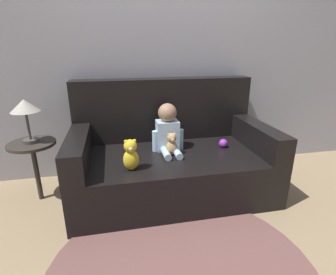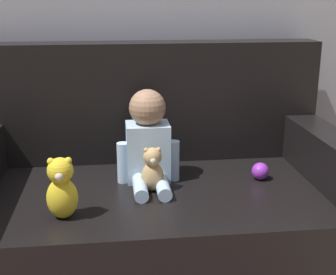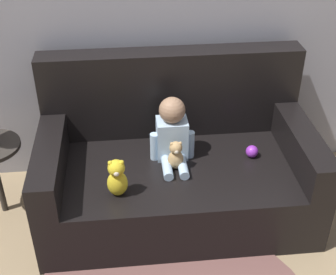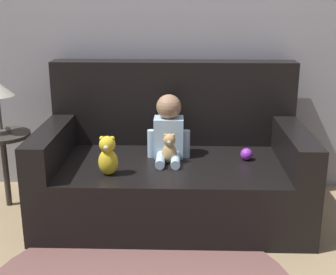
# 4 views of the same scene
# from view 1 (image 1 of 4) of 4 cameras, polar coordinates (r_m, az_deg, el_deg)

# --- Properties ---
(ground_plane) EXTENTS (12.00, 12.00, 0.00)m
(ground_plane) POSITION_cam_1_polar(r_m,az_deg,el_deg) (2.49, 0.85, -11.59)
(ground_plane) COLOR #9E8460
(wall_back) EXTENTS (8.00, 0.05, 2.60)m
(wall_back) POSITION_cam_1_polar(r_m,az_deg,el_deg) (2.69, -1.80, 19.76)
(wall_back) COLOR #93939E
(wall_back) RESTS_ON ground_plane
(couch) EXTENTS (1.72, 0.96, 0.99)m
(couch) POSITION_cam_1_polar(r_m,az_deg,el_deg) (2.41, 0.48, -4.08)
(couch) COLOR black
(couch) RESTS_ON ground_plane
(person_baby) EXTENTS (0.28, 0.35, 0.42)m
(person_baby) POSITION_cam_1_polar(r_m,az_deg,el_deg) (2.31, -0.04, 1.53)
(person_baby) COLOR silver
(person_baby) RESTS_ON couch
(teddy_bear_brown) EXTENTS (0.10, 0.09, 0.20)m
(teddy_bear_brown) POSITION_cam_1_polar(r_m,az_deg,el_deg) (2.22, 0.81, -1.45)
(teddy_bear_brown) COLOR tan
(teddy_bear_brown) RESTS_ON couch
(plush_toy_side) EXTENTS (0.12, 0.11, 0.24)m
(plush_toy_side) POSITION_cam_1_polar(r_m,az_deg,el_deg) (1.97, -8.11, -3.78)
(plush_toy_side) COLOR yellow
(plush_toy_side) RESTS_ON couch
(toy_ball) EXTENTS (0.08, 0.08, 0.08)m
(toy_ball) POSITION_cam_1_polar(r_m,az_deg,el_deg) (2.46, 11.94, -1.23)
(toy_ball) COLOR purple
(toy_ball) RESTS_ON couch
(floor_rug) EXTENTS (1.62, 1.62, 0.01)m
(floor_rug) POSITION_cam_1_polar(r_m,az_deg,el_deg) (1.77, 2.97, -27.02)
(floor_rug) COLOR brown
(floor_rug) RESTS_ON ground_plane
(side_table) EXTENTS (0.38, 0.38, 0.89)m
(side_table) POSITION_cam_1_polar(r_m,az_deg,el_deg) (2.39, -28.09, 1.88)
(side_table) COLOR #332D28
(side_table) RESTS_ON ground_plane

